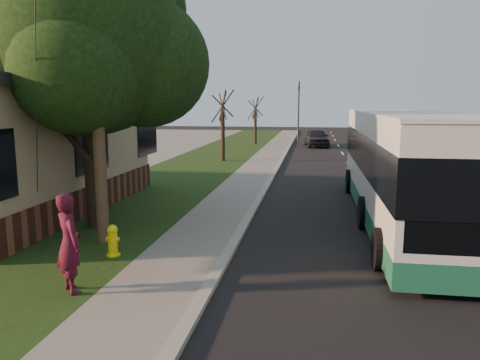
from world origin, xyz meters
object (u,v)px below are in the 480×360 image
leafy_tree (92,44)px  distant_car (317,138)px  fire_hydrant (113,240)px  bare_tree_far (255,121)px  utility_pole (95,58)px  traffic_signal (299,107)px  skateboarder (69,243)px  bare_tree_near (223,126)px  skateboard_main (96,222)px  transit_bus (406,164)px

leafy_tree → distant_car: bearing=76.5°
leafy_tree → fire_hydrant: bearing=-59.3°
bare_tree_far → utility_pole: bearing=-90.6°
bare_tree_far → fire_hydrant: bearing=-89.2°
traffic_signal → skateboarder: size_ratio=2.92×
leafy_tree → distant_car: size_ratio=1.79×
bare_tree_far → skateboarder: bearing=-89.1°
bare_tree_near → skateboard_main: size_ratio=5.45×
skateboard_main → distant_car: 27.16m
traffic_signal → distant_car: bearing=-71.4°
bare_tree_near → traffic_signal: (4.00, 16.00, 1.01)m
utility_pole → traffic_signal: (3.81, 33.01, -1.47)m
fire_hydrant → traffic_signal: (3.10, 34.00, 2.73)m
bare_tree_near → bare_tree_far: (0.50, 12.00, -0.15)m
utility_pole → transit_bus: (7.98, 3.63, -2.87)m
leafy_tree → distant_car: (6.35, 26.36, -4.42)m
fire_hydrant → bare_tree_far: (-0.40, 30.00, 1.57)m
bare_tree_near → skateboard_main: 15.51m
distant_car → fire_hydrant: bearing=-105.8°
traffic_signal → skateboarder: 36.28m
fire_hydrant → transit_bus: (7.28, 4.63, 1.33)m
bare_tree_far → leafy_tree: bearing=-92.5°
utility_pole → skateboard_main: utility_pole is taller
fire_hydrant → leafy_tree: leafy_tree is taller
leafy_tree → bare_tree_far: (1.17, 27.35, -3.16)m
bare_tree_near → skateboarder: bare_tree_near is taller
fire_hydrant → distant_car: 29.40m
skateboarder → traffic_signal: bearing=-52.4°
leafy_tree → bare_tree_far: 27.56m
utility_pole → leafy_tree: bearing=117.6°
leafy_tree → skateboarder: leafy_tree is taller
bare_tree_near → bare_tree_far: bare_tree_near is taller
bare_tree_far → traffic_signal: traffic_signal is taller
traffic_signal → skateboard_main: traffic_signal is taller
bare_tree_far → skateboard_main: bearing=-92.7°
bare_tree_far → traffic_signal: size_ratio=0.73×
traffic_signal → transit_bus: size_ratio=0.45×
skateboard_main → bare_tree_far: bearing=87.3°
bare_tree_far → skateboarder: (0.50, -32.09, -0.99)m
bare_tree_near → traffic_signal: bearing=76.0°
skateboard_main → distant_car: bearing=76.2°
fire_hydrant → traffic_signal: traffic_signal is taller
traffic_signal → skateboard_main: size_ratio=6.96×
fire_hydrant → transit_bus: 8.72m
utility_pole → traffic_signal: size_ratio=1.65×
bare_tree_far → distant_car: bare_tree_far is taller
fire_hydrant → utility_pole: 4.37m
bare_tree_far → transit_bus: size_ratio=0.33×
fire_hydrant → transit_bus: transit_bus is taller
leafy_tree → skateboard_main: (-0.13, -0.01, -5.04)m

